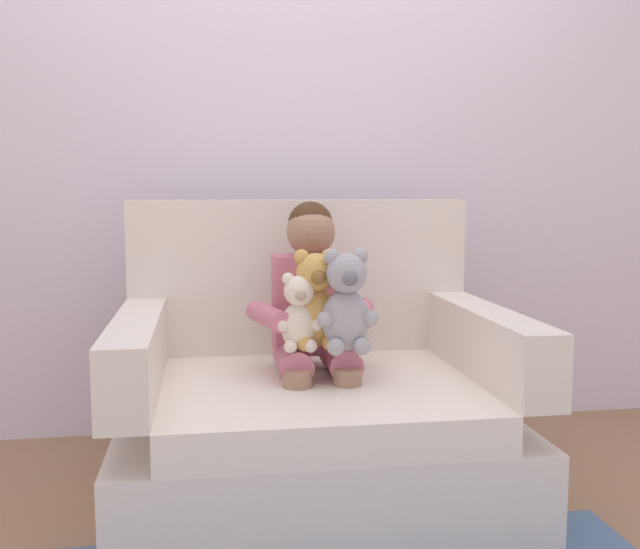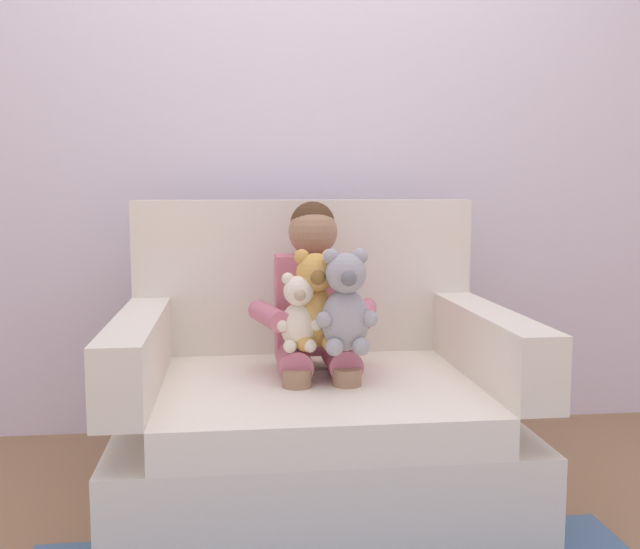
# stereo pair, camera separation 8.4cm
# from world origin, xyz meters

# --- Properties ---
(ground_plane) EXTENTS (8.00, 8.00, 0.00)m
(ground_plane) POSITION_xyz_m (0.00, 0.00, 0.00)
(ground_plane) COLOR #936D4C
(back_wall) EXTENTS (6.00, 0.10, 2.60)m
(back_wall) POSITION_xyz_m (0.00, 0.80, 1.30)
(back_wall) COLOR silver
(back_wall) RESTS_ON ground
(armchair) EXTENTS (1.28, 1.01, 0.99)m
(armchair) POSITION_xyz_m (0.00, 0.05, 0.30)
(armchair) COLOR silver
(armchair) RESTS_ON ground
(seated_child) EXTENTS (0.45, 0.39, 0.82)m
(seated_child) POSITION_xyz_m (0.01, 0.09, 0.62)
(seated_child) COLOR #C66B7F
(seated_child) RESTS_ON armchair
(plush_grey) EXTENTS (0.20, 0.16, 0.33)m
(plush_grey) POSITION_xyz_m (0.08, -0.11, 0.67)
(plush_grey) COLOR #9E9EA3
(plush_grey) RESTS_ON armchair
(plush_cream) EXTENTS (0.15, 0.12, 0.25)m
(plush_cream) POSITION_xyz_m (-0.06, -0.06, 0.63)
(plush_cream) COLOR silver
(plush_cream) RESTS_ON armchair
(plush_honey) EXTENTS (0.19, 0.16, 0.32)m
(plush_honey) POSITION_xyz_m (-0.01, -0.04, 0.67)
(plush_honey) COLOR gold
(plush_honey) RESTS_ON armchair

